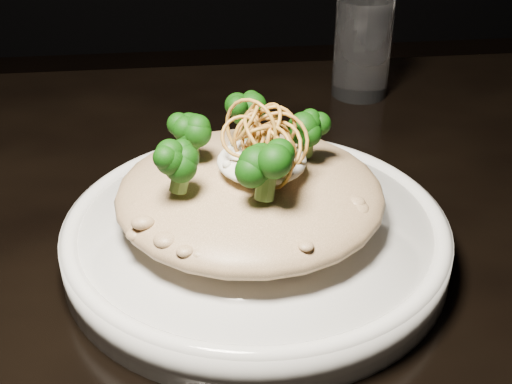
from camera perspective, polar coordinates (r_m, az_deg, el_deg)
table at (r=0.58m, az=4.55°, el=-12.20°), size 1.10×0.80×0.75m
plate at (r=0.52m, az=0.00°, el=-3.78°), size 0.28×0.28×0.03m
risotto at (r=0.51m, az=-0.48°, el=-0.16°), size 0.19×0.19×0.04m
broccoli at (r=0.49m, az=-0.34°, el=3.94°), size 0.11×0.11×0.04m
cheese at (r=0.49m, az=0.47°, el=2.50°), size 0.06×0.06×0.02m
shallots at (r=0.48m, az=0.36°, el=5.08°), size 0.05×0.05×0.03m
drinking_glass at (r=0.78m, az=8.50°, el=11.37°), size 0.08×0.08×0.11m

